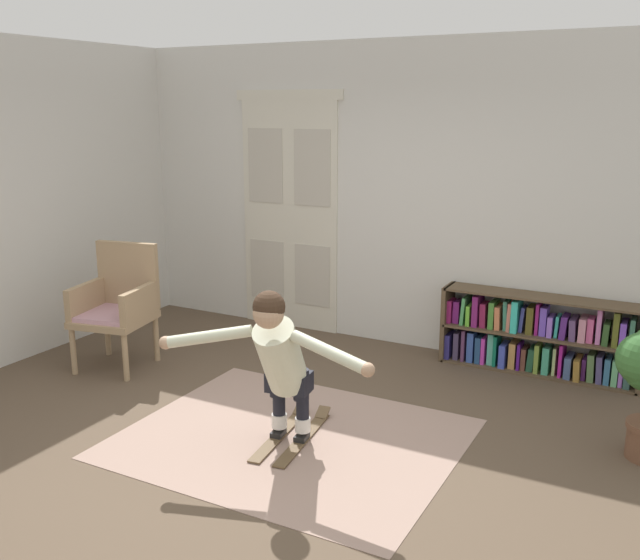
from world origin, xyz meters
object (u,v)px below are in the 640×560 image
object	(u,v)px
wicker_chair	(118,303)
bookshelf	(537,338)
skis_pair	(293,434)
person_skier	(279,355)

from	to	relation	value
wicker_chair	bookshelf	bearing A→B (deg)	25.10
wicker_chair	skis_pair	xyz separation A→B (m)	(2.11, -0.52, -0.56)
bookshelf	skis_pair	xyz separation A→B (m)	(-1.26, -2.10, -0.30)
wicker_chair	skis_pair	bearing A→B (deg)	-13.84
wicker_chair	person_skier	world-z (taller)	person_skier
wicker_chair	person_skier	bearing A→B (deg)	-18.88
bookshelf	wicker_chair	distance (m)	3.73
skis_pair	person_skier	distance (m)	0.70
bookshelf	person_skier	size ratio (longest dim) A/B	1.16
wicker_chair	skis_pair	world-z (taller)	wicker_chair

